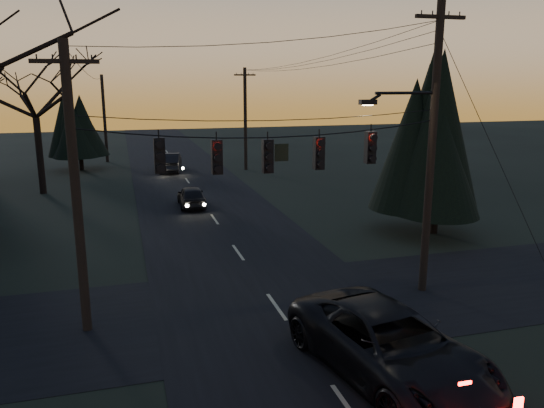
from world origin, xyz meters
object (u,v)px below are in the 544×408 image
object	(u,v)px
sedan_oncoming_a	(191,197)
utility_pole_far_r	(246,170)
evergreen_right	(440,136)
utility_pole_far_l	(108,162)
sedan_oncoming_b	(170,162)
utility_pole_left	(88,330)
suv_near	(389,345)
utility_pole_right	(422,290)

from	to	relation	value
sedan_oncoming_a	utility_pole_far_r	bearing A→B (deg)	-115.29
sedan_oncoming_a	evergreen_right	bearing A→B (deg)	141.73
utility_pole_far_l	sedan_oncoming_a	bearing A→B (deg)	-75.85
sedan_oncoming_b	utility_pole_left	bearing A→B (deg)	89.21
utility_pole_far_r	sedan_oncoming_b	world-z (taller)	utility_pole_far_r
utility_pole_left	utility_pole_far_l	world-z (taller)	utility_pole_left
sedan_oncoming_b	evergreen_right	bearing A→B (deg)	125.30
suv_near	sedan_oncoming_a	distance (m)	20.36
utility_pole_far_r	evergreen_right	distance (m)	22.58
utility_pole_far_r	sedan_oncoming_a	bearing A→B (deg)	-116.52
utility_pole_far_r	suv_near	distance (m)	33.10
evergreen_right	suv_near	bearing A→B (deg)	-127.11
utility_pole_far_l	evergreen_right	world-z (taller)	evergreen_right
utility_pole_right	sedan_oncoming_b	xyz separation A→B (m)	(-6.30, 28.83, 0.77)
utility_pole_left	suv_near	bearing A→B (deg)	-32.77
suv_near	sedan_oncoming_b	size ratio (longest dim) A/B	1.33
utility_pole_far_r	sedan_oncoming_b	distance (m)	6.40
utility_pole_right	evergreen_right	xyz separation A→B (m)	(4.57, 6.42, 4.81)
utility_pole_left	sedan_oncoming_b	world-z (taller)	utility_pole_left
utility_pole_left	utility_pole_far_l	size ratio (longest dim) A/B	1.06
sedan_oncoming_a	utility_pole_right	bearing A→B (deg)	113.51
utility_pole_far_r	sedan_oncoming_a	world-z (taller)	utility_pole_far_r
utility_pole_right	utility_pole_far_l	distance (m)	37.79
utility_pole_far_r	evergreen_right	bearing A→B (deg)	-78.05
utility_pole_far_l	suv_near	xyz separation A→B (m)	(7.54, -40.85, 0.87)
utility_pole_far_l	suv_near	distance (m)	41.55
utility_pole_right	suv_near	bearing A→B (deg)	-129.20
suv_near	sedan_oncoming_a	bearing A→B (deg)	86.20
suv_near	sedan_oncoming_b	xyz separation A→B (m)	(-2.34, 33.69, -0.10)
utility_pole_left	sedan_oncoming_a	xyz separation A→B (m)	(5.20, 15.37, 0.63)
utility_pole_right	utility_pole_left	xyz separation A→B (m)	(-11.50, 0.00, 0.00)
utility_pole_far_r	suv_near	xyz separation A→B (m)	(-3.96, -32.85, 0.87)
evergreen_right	sedan_oncoming_b	xyz separation A→B (m)	(-10.87, 22.42, -4.04)
utility_pole_left	sedan_oncoming_b	bearing A→B (deg)	79.78
utility_pole_right	sedan_oncoming_b	distance (m)	29.52
utility_pole_left	sedan_oncoming_a	distance (m)	16.24
utility_pole_far_r	sedan_oncoming_a	size ratio (longest dim) A/B	2.29
suv_near	utility_pole_left	bearing A→B (deg)	136.83
utility_pole_far_l	suv_near	bearing A→B (deg)	-79.54
suv_near	evergreen_right	bearing A→B (deg)	42.49
utility_pole_far_r	suv_near	bearing A→B (deg)	-96.87
suv_near	sedan_oncoming_b	distance (m)	33.77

